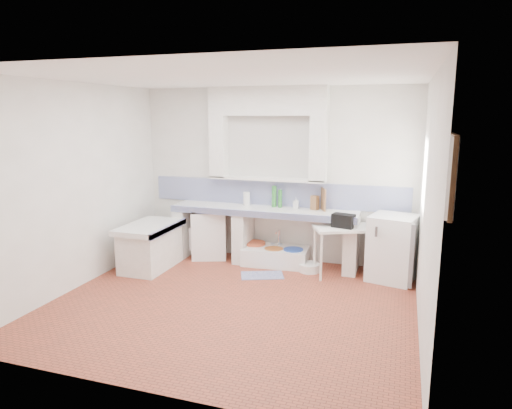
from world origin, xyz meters
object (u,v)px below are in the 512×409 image
(side_table, at_px, (344,251))
(fridge, at_px, (392,248))
(stove, at_px, (210,234))
(sink, at_px, (276,257))

(side_table, xyz_separation_m, fridge, (0.68, 0.04, 0.10))
(side_table, bearing_deg, fridge, -20.69)
(stove, relative_size, sink, 0.77)
(sink, relative_size, fridge, 1.08)
(stove, height_order, sink, stove)
(stove, distance_m, fridge, 2.96)
(sink, distance_m, fridge, 1.83)
(side_table, height_order, fridge, fridge)
(stove, xyz_separation_m, fridge, (2.96, -0.18, 0.08))
(stove, height_order, side_table, stove)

